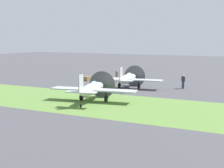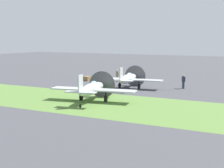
# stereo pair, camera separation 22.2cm
# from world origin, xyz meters

# --- Properties ---
(ground_plane) EXTENTS (160.00, 160.00, 0.00)m
(ground_plane) POSITION_xyz_m (0.00, 0.00, 0.00)
(ground_plane) COLOR #424247
(grass_verge) EXTENTS (120.00, 11.00, 0.01)m
(grass_verge) POSITION_xyz_m (0.00, -9.35, 0.00)
(grass_verge) COLOR #567A38
(grass_verge) RESTS_ON ground
(airplane_lead) EXTENTS (8.45, 6.72, 2.99)m
(airplane_lead) POSITION_xyz_m (0.97, 0.53, 1.25)
(airplane_lead) COLOR #B2B7BC
(airplane_lead) RESTS_ON ground
(airplane_wingman) EXTENTS (8.76, 6.98, 3.10)m
(airplane_wingman) POSITION_xyz_m (1.55, -8.97, 1.30)
(airplane_wingman) COLOR #B2B7BC
(airplane_wingman) RESTS_ON ground
(ground_crew_chief) EXTENTS (0.57, 0.38, 1.73)m
(ground_crew_chief) POSITION_xyz_m (-3.32, 5.80, 0.91)
(ground_crew_chief) COLOR #847A5B
(ground_crew_chief) RESTS_ON ground
(ground_crew_mechanic) EXTENTS (0.55, 0.38, 1.73)m
(ground_crew_mechanic) POSITION_xyz_m (6.90, 3.79, 0.91)
(ground_crew_mechanic) COLOR #2D3342
(ground_crew_mechanic) RESTS_ON ground
(supply_crate) EXTENTS (1.02, 1.02, 0.64)m
(supply_crate) POSITION_xyz_m (-7.70, 4.77, 0.32)
(supply_crate) COLOR olive
(supply_crate) RESTS_ON ground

